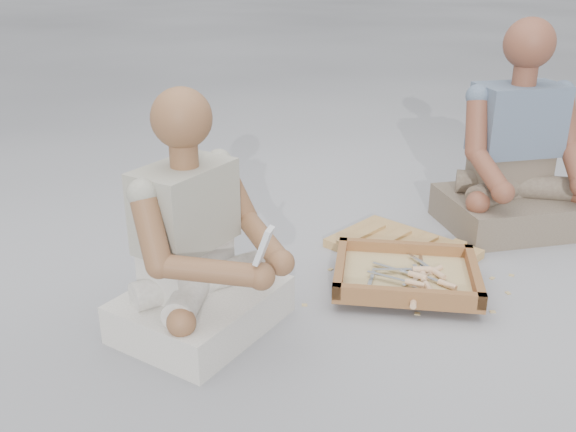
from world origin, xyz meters
The scene contains 28 objects.
ground centered at (0.00, 0.00, 0.00)m, with size 60.00×60.00×0.00m, color #A4A5AA.
carved_panel centered at (0.17, 0.68, 0.02)m, with size 0.56×0.37×0.04m, color #905A37.
tool_tray centered at (0.30, 0.38, 0.06)m, with size 0.65×0.59×0.07m.
chisel_0 centered at (0.38, 0.22, 0.07)m, with size 0.08×0.22×0.02m.
chisel_1 centered at (0.32, 0.37, 0.07)m, with size 0.22×0.04×0.02m.
chisel_2 centered at (0.22, 0.20, 0.07)m, with size 0.07×0.22×0.02m.
chisel_3 centered at (0.37, 0.44, 0.07)m, with size 0.09×0.21×0.02m.
chisel_4 centered at (0.32, 0.41, 0.08)m, with size 0.20×0.13×0.02m.
chisel_5 centered at (0.34, 0.30, 0.08)m, with size 0.22×0.02×0.02m.
chisel_6 centered at (0.35, 0.40, 0.07)m, with size 0.10×0.21×0.02m.
chisel_7 centered at (0.44, 0.37, 0.07)m, with size 0.22×0.07×0.02m.
chisel_8 centered at (0.39, 0.33, 0.07)m, with size 0.14×0.19×0.02m.
chisel_9 centered at (0.39, 0.44, 0.08)m, with size 0.19×0.14×0.02m.
wood_chip_0 centered at (0.62, 0.69, 0.00)m, with size 0.02×0.01×0.00m, color #DDCA82.
wood_chip_1 centered at (0.32, 0.39, 0.00)m, with size 0.02×0.01×0.00m, color #DDCA82.
wood_chip_2 centered at (0.64, 0.54, 0.00)m, with size 0.02×0.01×0.00m, color #DDCA82.
wood_chip_3 centered at (0.40, 0.23, 0.00)m, with size 0.02×0.01×0.00m, color #DDCA82.
wood_chip_4 centered at (0.62, 0.38, 0.00)m, with size 0.02×0.01×0.00m, color #DDCA82.
wood_chip_5 centered at (0.32, 0.34, 0.00)m, with size 0.02×0.01×0.00m, color #DDCA82.
wood_chip_6 centered at (0.37, 0.54, 0.00)m, with size 0.02×0.01×0.00m, color #DDCA82.
wood_chip_7 centered at (0.56, 0.63, 0.00)m, with size 0.02×0.01×0.00m, color #DDCA82.
wood_chip_8 centered at (0.02, 0.09, 0.00)m, with size 0.02×0.01×0.00m, color #DDCA82.
wood_chip_9 centered at (0.06, 0.33, 0.00)m, with size 0.02×0.01×0.00m, color #DDCA82.
wood_chip_10 centered at (-0.02, 0.39, 0.00)m, with size 0.02×0.01×0.00m, color #DDCA82.
wood_chip_11 centered at (0.44, 0.49, 0.00)m, with size 0.02×0.01×0.00m, color #DDCA82.
craftsman centered at (-0.22, -0.20, 0.28)m, with size 0.55×0.54×0.81m.
companion centered at (0.50, 1.20, 0.31)m, with size 0.76×0.75×0.93m.
mobile_phone centered at (0.08, -0.27, 0.40)m, with size 0.07×0.06×0.12m.
Camera 1 is at (0.97, -1.69, 1.18)m, focal length 40.00 mm.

